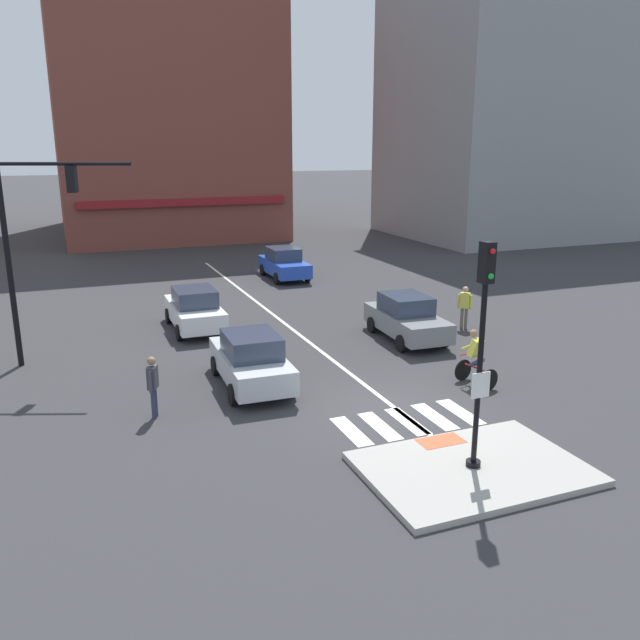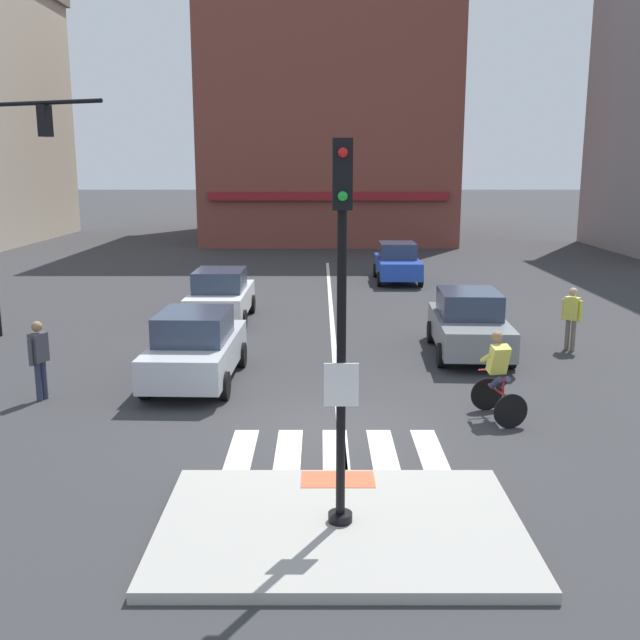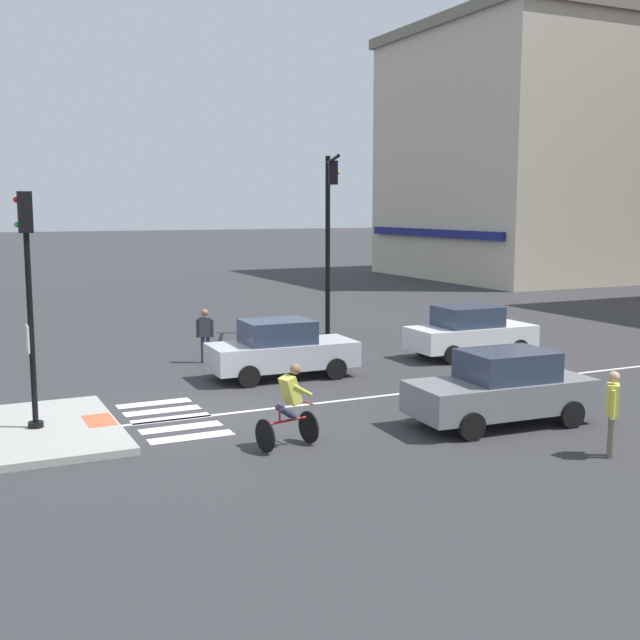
# 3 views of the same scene
# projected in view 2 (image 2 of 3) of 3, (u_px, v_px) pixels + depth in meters

# --- Properties ---
(ground_plane) EXTENTS (300.00, 300.00, 0.00)m
(ground_plane) POSITION_uv_depth(u_px,v_px,m) (338.00, 431.00, 13.31)
(ground_plane) COLOR #333335
(traffic_island) EXTENTS (4.79, 3.32, 0.15)m
(traffic_island) POSITION_uv_depth(u_px,v_px,m) (343.00, 526.00, 9.61)
(traffic_island) COLOR #A3A099
(traffic_island) RESTS_ON ground
(tactile_pad_front) EXTENTS (1.10, 0.60, 0.01)m
(tactile_pad_front) POSITION_uv_depth(u_px,v_px,m) (341.00, 479.00, 10.87)
(tactile_pad_front) COLOR #DB5B38
(tactile_pad_front) RESTS_ON traffic_island
(signal_pole) EXTENTS (0.44, 0.38, 4.92)m
(signal_pole) POSITION_uv_depth(u_px,v_px,m) (345.00, 301.00, 8.98)
(signal_pole) COLOR black
(signal_pole) RESTS_ON traffic_island
(crosswalk_stripe_a) EXTENTS (0.44, 1.80, 0.01)m
(crosswalk_stripe_a) POSITION_uv_depth(u_px,v_px,m) (245.00, 448.00, 12.46)
(crosswalk_stripe_a) COLOR silver
(crosswalk_stripe_a) RESTS_ON ground
(crosswalk_stripe_b) EXTENTS (0.44, 1.80, 0.01)m
(crosswalk_stripe_b) POSITION_uv_depth(u_px,v_px,m) (292.00, 449.00, 12.46)
(crosswalk_stripe_b) COLOR silver
(crosswalk_stripe_b) RESTS_ON ground
(crosswalk_stripe_c) EXTENTS (0.44, 1.80, 0.01)m
(crosswalk_stripe_c) POSITION_uv_depth(u_px,v_px,m) (339.00, 449.00, 12.46)
(crosswalk_stripe_c) COLOR silver
(crosswalk_stripe_c) RESTS_ON ground
(crosswalk_stripe_d) EXTENTS (0.44, 1.80, 0.01)m
(crosswalk_stripe_d) POSITION_uv_depth(u_px,v_px,m) (386.00, 449.00, 12.45)
(crosswalk_stripe_d) COLOR silver
(crosswalk_stripe_d) RESTS_ON ground
(crosswalk_stripe_e) EXTENTS (0.44, 1.80, 0.01)m
(crosswalk_stripe_e) POSITION_uv_depth(u_px,v_px,m) (433.00, 449.00, 12.45)
(crosswalk_stripe_e) COLOR silver
(crosswalk_stripe_e) RESTS_ON ground
(lane_centre_line) EXTENTS (0.14, 28.00, 0.01)m
(lane_centre_line) POSITION_uv_depth(u_px,v_px,m) (335.00, 319.00, 23.10)
(lane_centre_line) COLOR silver
(lane_centre_line) RESTS_ON ground
(traffic_light_mast) EXTENTS (3.86, 1.59, 6.61)m
(traffic_light_mast) POSITION_uv_depth(u_px,v_px,m) (10.00, 185.00, 19.72)
(traffic_light_mast) COLOR black
(traffic_light_mast) RESTS_ON ground
(building_corner_left) EXTENTS (16.06, 19.44, 19.83)m
(building_corner_left) POSITION_uv_depth(u_px,v_px,m) (331.00, 91.00, 50.45)
(building_corner_left) COLOR brown
(building_corner_left) RESTS_ON ground
(car_blue_eastbound_distant) EXTENTS (1.88, 4.12, 1.64)m
(car_blue_eastbound_distant) POSITION_uv_depth(u_px,v_px,m) (401.00, 263.00, 30.60)
(car_blue_eastbound_distant) COLOR #2347B7
(car_blue_eastbound_distant) RESTS_ON ground
(car_grey_eastbound_mid) EXTENTS (2.00, 4.18, 1.64)m
(car_grey_eastbound_mid) POSITION_uv_depth(u_px,v_px,m) (473.00, 324.00, 18.61)
(car_grey_eastbound_mid) COLOR slate
(car_grey_eastbound_mid) RESTS_ON ground
(car_white_westbound_far) EXTENTS (1.88, 4.12, 1.64)m
(car_white_westbound_far) POSITION_uv_depth(u_px,v_px,m) (224.00, 295.00, 22.71)
(car_white_westbound_far) COLOR white
(car_white_westbound_far) RESTS_ON ground
(car_silver_westbound_near) EXTENTS (1.96, 4.16, 1.64)m
(car_silver_westbound_near) POSITION_uv_depth(u_px,v_px,m) (199.00, 347.00, 16.19)
(car_silver_westbound_near) COLOR silver
(car_silver_westbound_near) RESTS_ON ground
(cyclist) EXTENTS (0.86, 1.20, 1.68)m
(cyclist) POSITION_uv_depth(u_px,v_px,m) (502.00, 374.00, 13.82)
(cyclist) COLOR black
(cyclist) RESTS_ON ground
(pedestrian_at_curb_left) EXTENTS (0.34, 0.51, 1.67)m
(pedestrian_at_curb_left) POSITION_uv_depth(u_px,v_px,m) (43.00, 354.00, 14.92)
(pedestrian_at_curb_left) COLOR #2D334C
(pedestrian_at_curb_left) RESTS_ON ground
(pedestrian_waiting_far_side) EXTENTS (0.42, 0.41, 1.67)m
(pedestrian_waiting_far_side) POSITION_uv_depth(u_px,v_px,m) (576.00, 314.00, 18.98)
(pedestrian_waiting_far_side) COLOR #6B6051
(pedestrian_waiting_far_side) RESTS_ON ground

